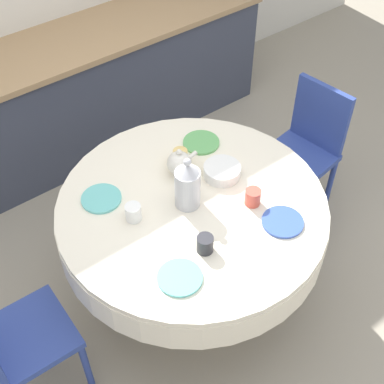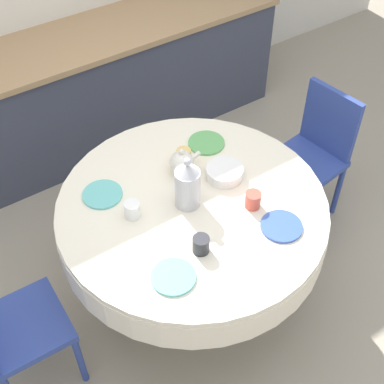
{
  "view_description": "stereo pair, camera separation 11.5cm",
  "coord_description": "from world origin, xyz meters",
  "px_view_note": "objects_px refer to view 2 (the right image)",
  "views": [
    {
      "loc": [
        -1.11,
        -1.45,
        2.74
      ],
      "look_at": [
        0.0,
        0.0,
        0.84
      ],
      "focal_mm": 50.0,
      "sensor_mm": 36.0,
      "label": 1
    },
    {
      "loc": [
        -1.01,
        -1.52,
        2.74
      ],
      "look_at": [
        0.0,
        0.0,
        0.84
      ],
      "focal_mm": 50.0,
      "sensor_mm": 36.0,
      "label": 2
    }
  ],
  "objects_px": {
    "chair_left": "(314,150)",
    "teapot": "(182,163)",
    "coffee_carafe": "(187,185)",
    "chair_right": "(5,327)"
  },
  "relations": [
    {
      "from": "coffee_carafe",
      "to": "chair_left",
      "type": "bearing_deg",
      "value": 7.32
    },
    {
      "from": "chair_right",
      "to": "teapot",
      "type": "bearing_deg",
      "value": 100.67
    },
    {
      "from": "chair_left",
      "to": "chair_right",
      "type": "height_order",
      "value": "same"
    },
    {
      "from": "chair_left",
      "to": "teapot",
      "type": "distance_m",
      "value": 1.0
    },
    {
      "from": "chair_left",
      "to": "teapot",
      "type": "relative_size",
      "value": 4.98
    },
    {
      "from": "chair_right",
      "to": "coffee_carafe",
      "type": "height_order",
      "value": "coffee_carafe"
    },
    {
      "from": "chair_left",
      "to": "coffee_carafe",
      "type": "relative_size",
      "value": 2.99
    },
    {
      "from": "coffee_carafe",
      "to": "teapot",
      "type": "xyz_separation_m",
      "value": [
        0.09,
        0.19,
        -0.05
      ]
    },
    {
      "from": "coffee_carafe",
      "to": "teapot",
      "type": "height_order",
      "value": "coffee_carafe"
    },
    {
      "from": "chair_left",
      "to": "teapot",
      "type": "xyz_separation_m",
      "value": [
        -0.95,
        0.06,
        0.33
      ]
    }
  ]
}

